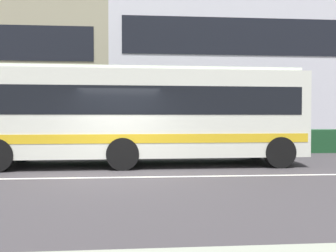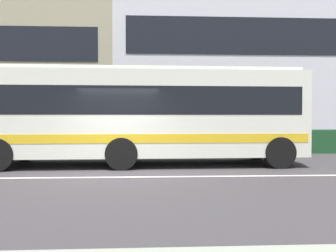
# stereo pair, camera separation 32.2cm
# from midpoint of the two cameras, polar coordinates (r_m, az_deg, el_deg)

# --- Properties ---
(ground_plane) EXTENTS (160.00, 160.00, 0.00)m
(ground_plane) POSITION_cam_midpoint_polar(r_m,az_deg,el_deg) (9.54, -9.36, -8.36)
(ground_plane) COLOR #3E3A3E
(lane_centre_line) EXTENTS (60.00, 0.16, 0.01)m
(lane_centre_line) POSITION_cam_midpoint_polar(r_m,az_deg,el_deg) (9.54, -9.36, -8.33)
(lane_centre_line) COLOR silver
(lane_centre_line) RESTS_ON ground_plane
(hedge_row_far) EXTENTS (18.47, 1.10, 1.05)m
(hedge_row_far) POSITION_cam_midpoint_polar(r_m,az_deg,el_deg) (15.76, -1.35, -2.58)
(hedge_row_far) COLOR #1C4B28
(hedge_row_far) RESTS_ON ground_plane
(apartment_block_right) EXTENTS (19.71, 9.31, 11.30)m
(apartment_block_right) POSITION_cam_midpoint_polar(r_m,az_deg,el_deg) (26.87, 12.62, 9.97)
(apartment_block_right) COLOR silver
(apartment_block_right) RESTS_ON ground_plane
(transit_bus) EXTENTS (10.76, 2.84, 3.23)m
(transit_bus) POSITION_cam_midpoint_polar(r_m,az_deg,el_deg) (11.86, -4.94, 2.20)
(transit_bus) COLOR silver
(transit_bus) RESTS_ON ground_plane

